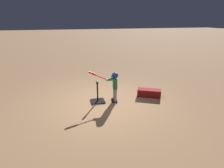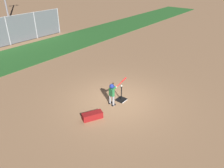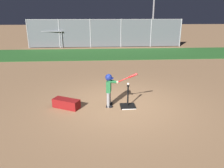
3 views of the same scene
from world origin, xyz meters
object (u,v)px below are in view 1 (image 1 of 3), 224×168
object	(u,v)px
baseball	(97,81)
equipment_bag	(149,93)
batter_child	(114,83)
batting_tee	(98,99)

from	to	relation	value
baseball	equipment_bag	distance (m)	2.00
equipment_bag	batter_child	bearing A→B (deg)	28.61
batter_child	baseball	size ratio (longest dim) A/B	15.01
batter_child	baseball	distance (m)	0.56
baseball	equipment_bag	size ratio (longest dim) A/B	0.09
batting_tee	batter_child	world-z (taller)	batter_child
batting_tee	equipment_bag	xyz separation A→B (m)	(-1.91, 0.06, 0.05)
batter_child	equipment_bag	bearing A→B (deg)	-178.30
batter_child	baseball	xyz separation A→B (m)	(0.55, -0.10, 0.09)
equipment_bag	batting_tee	bearing A→B (deg)	25.19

